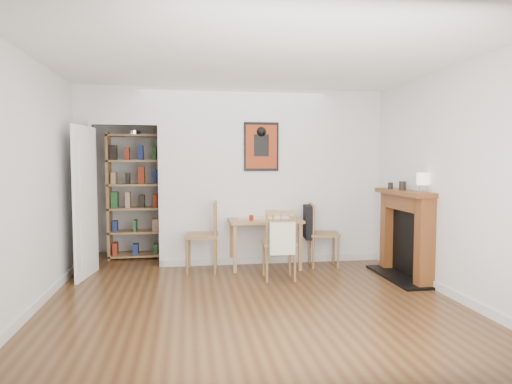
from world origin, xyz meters
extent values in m
plane|color=brown|center=(0.00, 0.00, 0.00)|extent=(5.20, 5.20, 0.00)
plane|color=silver|center=(0.00, 2.60, 1.30)|extent=(4.50, 0.00, 4.50)
plane|color=silver|center=(0.00, -2.60, 1.30)|extent=(4.50, 0.00, 4.50)
plane|color=silver|center=(-2.25, 0.00, 1.30)|extent=(0.00, 5.20, 5.20)
plane|color=silver|center=(2.25, 0.00, 1.30)|extent=(0.00, 5.20, 5.20)
plane|color=silver|center=(0.00, 0.00, 2.60)|extent=(5.20, 5.20, 0.00)
cube|color=silver|center=(0.57, 1.40, 1.30)|extent=(3.35, 0.10, 2.60)
cube|color=silver|center=(-2.12, 1.40, 1.30)|extent=(0.25, 0.10, 2.60)
cube|color=silver|center=(-1.55, 1.40, 2.33)|extent=(0.90, 0.10, 0.55)
cube|color=silver|center=(-2.03, 1.40, 1.02)|extent=(0.06, 0.14, 2.05)
cube|color=silver|center=(-1.07, 1.40, 1.02)|extent=(0.06, 0.14, 2.05)
cube|color=silver|center=(0.57, 1.34, 0.05)|extent=(3.35, 0.02, 0.10)
cube|color=silver|center=(-2.24, -0.60, 0.05)|extent=(0.02, 4.00, 0.10)
cube|color=silver|center=(2.24, -0.60, 0.05)|extent=(0.02, 4.00, 0.10)
cube|color=white|center=(-2.02, 0.93, 1.00)|extent=(0.15, 0.80, 2.00)
cube|color=black|center=(0.40, 1.33, 1.75)|extent=(0.52, 0.02, 0.72)
cube|color=maroon|center=(0.40, 1.32, 1.75)|extent=(0.46, 0.00, 0.64)
cube|color=#A5724D|center=(0.41, 1.10, 0.69)|extent=(1.03, 0.66, 0.04)
cube|color=#A5724D|center=(-0.05, 0.83, 0.33)|extent=(0.05, 0.05, 0.67)
cube|color=#A5724D|center=(0.87, 0.83, 0.33)|extent=(0.05, 0.05, 0.67)
cube|color=#A5724D|center=(-0.05, 1.37, 0.33)|extent=(0.05, 0.05, 0.67)
cube|color=#A5724D|center=(0.87, 1.37, 0.33)|extent=(0.05, 0.05, 0.67)
cube|color=black|center=(1.04, 1.08, 0.65)|extent=(0.15, 0.39, 0.48)
cube|color=beige|center=(0.47, 0.19, 0.58)|extent=(0.32, 0.12, 0.40)
cube|color=#A5724D|center=(-1.90, 2.06, 0.99)|extent=(0.04, 0.33, 1.98)
cube|color=#A5724D|center=(-1.11, 2.06, 0.99)|extent=(0.04, 0.33, 1.98)
cube|color=#A5724D|center=(-1.51, 2.06, 0.04)|extent=(0.83, 0.33, 0.03)
cube|color=#A5724D|center=(-1.51, 2.06, 0.79)|extent=(0.83, 0.33, 0.03)
cube|color=#A5724D|center=(-1.51, 2.06, 1.94)|extent=(0.83, 0.33, 0.03)
cube|color=maroon|center=(-1.51, 2.06, 0.99)|extent=(0.73, 0.27, 0.27)
cube|color=brown|center=(2.15, -0.24, 0.55)|extent=(0.20, 0.16, 1.10)
cube|color=brown|center=(2.15, 0.74, 0.55)|extent=(0.20, 0.16, 1.10)
cube|color=brown|center=(2.12, 0.25, 1.13)|extent=(0.30, 1.21, 0.06)
cube|color=brown|center=(2.15, 0.25, 1.00)|extent=(0.20, 0.85, 0.20)
cube|color=black|center=(2.21, 0.25, 0.45)|extent=(0.08, 0.81, 0.88)
cube|color=black|center=(2.09, 0.25, 0.01)|extent=(0.45, 1.25, 0.03)
cylinder|color=maroon|center=(0.20, 0.97, 0.74)|extent=(0.06, 0.06, 0.08)
sphere|color=orange|center=(0.55, 1.25, 0.75)|extent=(0.08, 0.08, 0.08)
cube|color=#EFDFC5|center=(0.25, 1.20, 0.71)|extent=(0.47, 0.39, 0.00)
cube|color=silver|center=(0.64, 1.19, 0.71)|extent=(0.35, 0.28, 0.02)
cylinder|color=silver|center=(2.17, -0.12, 1.20)|extent=(0.08, 0.08, 0.09)
cylinder|color=beige|center=(2.17, -0.12, 1.32)|extent=(0.15, 0.15, 0.15)
cylinder|color=black|center=(2.13, 0.33, 1.22)|extent=(0.09, 0.09, 0.11)
cylinder|color=black|center=(2.06, 0.55, 1.20)|extent=(0.07, 0.07, 0.09)
camera|label=1|loc=(-0.69, -5.33, 1.55)|focal=32.00mm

